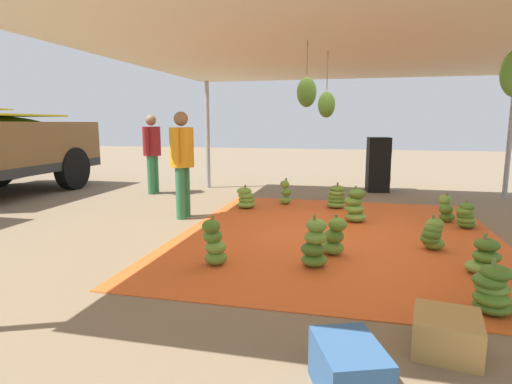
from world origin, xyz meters
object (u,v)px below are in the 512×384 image
Objects in this scene: banana_bunch_3 at (214,244)px; banana_bunch_6 at (433,235)px; banana_bunch_4 at (484,257)px; banana_bunch_10 at (315,245)px; banana_bunch_1 at (492,291)px; worker_1 at (152,148)px; speaker_stack at (378,164)px; worker_0 at (182,157)px; banana_bunch_5 at (246,198)px; banana_bunch_7 at (285,193)px; banana_bunch_12 at (336,197)px; banana_bunch_11 at (446,209)px; banana_bunch_8 at (334,237)px; crate_1 at (349,370)px; banana_bunch_9 at (355,206)px; crate_0 at (447,334)px; banana_bunch_0 at (466,216)px.

banana_bunch_3 is 2.73m from banana_bunch_6.
banana_bunch_10 is at bearing 96.64° from banana_bunch_4.
worker_1 reaches higher than banana_bunch_1.
banana_bunch_4 is 5.50m from speaker_stack.
banana_bunch_5 is at bearing -39.64° from worker_0.
banana_bunch_4 is at bearing -141.08° from banana_bunch_7.
banana_bunch_12 is (3.16, 1.68, 0.03)m from banana_bunch_4.
worker_0 is (2.17, 1.29, 0.77)m from banana_bunch_3.
banana_bunch_11 is at bearing -46.32° from banana_bunch_3.
banana_bunch_5 is 3.66m from speaker_stack.
banana_bunch_10 is 3.18m from banana_bunch_11.
banana_bunch_8 is 2.89m from banana_bunch_12.
banana_bunch_12 reaches higher than banana_bunch_1.
banana_bunch_12 is 0.94× the size of crate_1.
banana_bunch_11 is 4.99m from crate_1.
banana_bunch_12 is 2.44m from speaker_stack.
speaker_stack is (3.32, -0.50, 0.37)m from banana_bunch_9.
banana_bunch_3 is 6.17m from speaker_stack.
banana_bunch_1 is 2.71m from banana_bunch_3.
banana_bunch_9 is at bearing 19.85° from banana_bunch_1.
banana_bunch_12 reaches higher than banana_bunch_6.
speaker_stack is at bearing -73.13° from worker_1.
crate_1 is (-1.37, 1.14, -0.04)m from banana_bunch_1.
banana_bunch_4 is at bearing -99.85° from banana_bunch_8.
banana_bunch_10 reaches higher than banana_bunch_7.
banana_bunch_1 is 0.95× the size of banana_bunch_8.
banana_bunch_1 is 0.38× the size of speaker_stack.
banana_bunch_1 is at bearing 175.16° from banana_bunch_11.
banana_bunch_7 is (2.54, 2.28, 0.02)m from banana_bunch_6.
banana_bunch_5 is 5.51m from crate_1.
banana_bunch_12 is at bearing 3.40° from crate_1.
banana_bunch_7 is 0.88× the size of banana_bunch_10.
banana_bunch_10 reaches higher than banana_bunch_1.
worker_0 reaches higher than banana_bunch_11.
banana_bunch_8 is at bearing 142.19° from banana_bunch_11.
banana_bunch_9 reaches higher than crate_0.
crate_1 is (-4.78, 1.43, -0.05)m from banana_bunch_11.
crate_0 is at bearing -178.84° from speaker_stack.
banana_bunch_10 is at bearing 144.75° from banana_bunch_11.
banana_bunch_0 is at bearing -42.44° from banana_bunch_10.
crate_1 is at bearing -175.27° from banana_bunch_8.
banana_bunch_5 is at bearing 83.81° from banana_bunch_11.
worker_0 is 5.08m from crate_1.
banana_bunch_0 is 3.03m from banana_bunch_10.
banana_bunch_5 is (0.73, 3.60, -0.01)m from banana_bunch_0.
worker_0 is at bearing 93.45° from banana_bunch_0.
banana_bunch_1 is 0.87m from crate_0.
banana_bunch_4 is 1.88m from crate_0.
banana_bunch_4 is 4.32m from banana_bunch_5.
speaker_stack reaches higher than banana_bunch_3.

